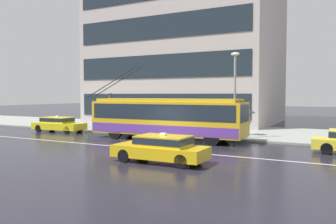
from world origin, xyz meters
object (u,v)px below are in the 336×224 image
object	(u,v)px
pedestrian_at_shelter	(194,113)
trolleybus	(166,117)
street_lamp	(235,87)
pedestrian_approaching_curb	(249,114)
taxi_queued_behind_bus	(58,124)
taxi_oncoming_near	(161,147)
street_tree_bare	(111,110)
pedestrian_walking_past	(134,112)

from	to	relation	value
pedestrian_at_shelter	trolleybus	bearing A→B (deg)	-103.08
street_lamp	pedestrian_approaching_curb	bearing A→B (deg)	79.61
taxi_queued_behind_bus	pedestrian_at_shelter	size ratio (longest dim) A/B	2.41
taxi_queued_behind_bus	pedestrian_approaching_curb	world-z (taller)	pedestrian_approaching_curb
taxi_oncoming_near	pedestrian_approaching_curb	bearing A→B (deg)	84.01
taxi_oncoming_near	street_tree_bare	size ratio (longest dim) A/B	1.42
pedestrian_approaching_curb	street_lamp	world-z (taller)	street_lamp
pedestrian_at_shelter	street_tree_bare	size ratio (longest dim) A/B	0.62
pedestrian_at_shelter	street_tree_bare	bearing A→B (deg)	179.84
taxi_oncoming_near	pedestrian_walking_past	xyz separation A→B (m)	(-7.72, 9.50, 1.02)
taxi_oncoming_near	pedestrian_approaching_curb	world-z (taller)	pedestrian_approaching_curb
pedestrian_approaching_curb	street_lamp	bearing A→B (deg)	-100.39
taxi_queued_behind_bus	street_tree_bare	distance (m)	4.56
pedestrian_at_shelter	pedestrian_approaching_curb	bearing A→B (deg)	18.42
trolleybus	street_lamp	distance (m)	5.21
taxi_queued_behind_bus	street_lamp	size ratio (longest dim) A/B	0.79
trolleybus	pedestrian_approaching_curb	size ratio (longest dim) A/B	6.42
taxi_oncoming_near	pedestrian_at_shelter	world-z (taller)	pedestrian_at_shelter
trolleybus	pedestrian_approaching_curb	bearing A→B (deg)	43.51
taxi_oncoming_near	street_tree_bare	world-z (taller)	street_tree_bare
trolleybus	taxi_queued_behind_bus	bearing A→B (deg)	178.33
trolleybus	street_lamp	xyz separation A→B (m)	(4.25, 2.15, 2.12)
trolleybus	street_tree_bare	world-z (taller)	trolleybus
trolleybus	taxi_oncoming_near	xyz separation A→B (m)	(3.46, -7.06, -0.89)
taxi_queued_behind_bus	taxi_oncoming_near	xyz separation A→B (m)	(14.06, -7.37, -0.00)
street_lamp	pedestrian_walking_past	bearing A→B (deg)	178.01
pedestrian_approaching_curb	street_lamp	distance (m)	3.08
taxi_oncoming_near	street_tree_bare	distance (m)	14.80
pedestrian_at_shelter	street_lamp	distance (m)	4.15
taxi_oncoming_near	street_lamp	world-z (taller)	street_lamp
pedestrian_approaching_curb	pedestrian_walking_past	size ratio (longest dim) A/B	0.96
trolleybus	pedestrian_walking_past	world-z (taller)	trolleybus
pedestrian_at_shelter	pedestrian_walking_past	xyz separation A→B (m)	(-4.98, -0.67, -0.01)
taxi_queued_behind_bus	street_tree_bare	size ratio (longest dim) A/B	1.50
taxi_oncoming_near	street_tree_bare	xyz separation A→B (m)	(-10.67, 10.19, 1.16)
pedestrian_at_shelter	street_tree_bare	world-z (taller)	street_tree_bare
pedestrian_walking_past	pedestrian_at_shelter	bearing A→B (deg)	7.68
taxi_queued_behind_bus	taxi_oncoming_near	distance (m)	15.87
taxi_queued_behind_bus	pedestrian_at_shelter	world-z (taller)	pedestrian_at_shelter
taxi_queued_behind_bus	pedestrian_approaching_curb	size ratio (longest dim) A/B	2.44
taxi_oncoming_near	pedestrian_at_shelter	size ratio (longest dim) A/B	2.29
street_tree_bare	pedestrian_at_shelter	bearing A→B (deg)	-0.16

